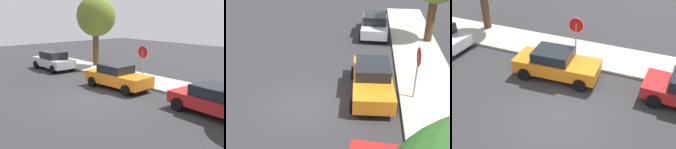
# 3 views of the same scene
# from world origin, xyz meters

# --- Properties ---
(ground_plane) EXTENTS (60.00, 60.00, 0.00)m
(ground_plane) POSITION_xyz_m (0.00, 0.00, 0.00)
(ground_plane) COLOR #2D2D30
(sidewalk_curb) EXTENTS (32.00, 2.96, 0.14)m
(sidewalk_curb) POSITION_xyz_m (0.00, 5.63, 0.07)
(sidewalk_curb) COLOR #B2ADA3
(sidewalk_curb) RESTS_ON ground_plane
(stop_sign) EXTENTS (0.84, 0.08, 2.57)m
(stop_sign) POSITION_xyz_m (-0.83, 4.76, 1.78)
(stop_sign) COLOR gray
(stop_sign) RESTS_ON ground_plane
(parked_car_orange) EXTENTS (4.39, 2.15, 1.48)m
(parked_car_orange) POSITION_xyz_m (-1.17, 2.87, 0.75)
(parked_car_orange) COLOR orange
(parked_car_orange) RESTS_ON ground_plane
(parked_car_silver) EXTENTS (4.32, 2.04, 1.52)m
(parked_car_silver) POSITION_xyz_m (-9.26, 2.97, 0.77)
(parked_car_silver) COLOR silver
(parked_car_silver) RESTS_ON ground_plane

